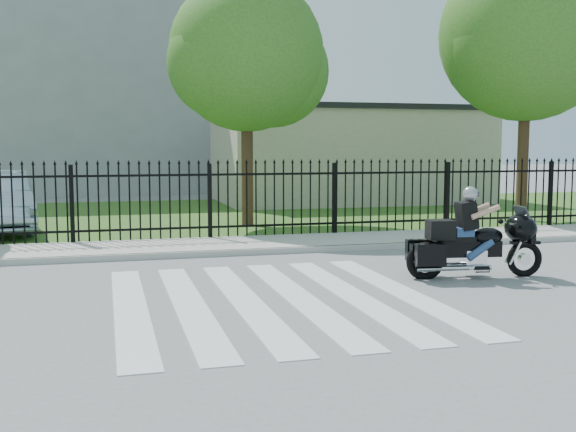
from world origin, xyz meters
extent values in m
plane|color=slate|center=(0.00, 0.00, 0.00)|extent=(120.00, 120.00, 0.00)
cube|color=#ADAAA3|center=(0.00, 5.00, 0.06)|extent=(40.00, 2.00, 0.12)
cube|color=#ADAAA3|center=(0.00, 4.00, 0.06)|extent=(40.00, 0.12, 0.12)
cube|color=#28551D|center=(0.00, 12.00, 0.01)|extent=(40.00, 12.00, 0.02)
cube|color=black|center=(0.00, 6.00, 0.35)|extent=(26.00, 0.04, 0.05)
cube|color=black|center=(0.00, 6.00, 1.55)|extent=(26.00, 0.04, 0.05)
cylinder|color=#382316|center=(1.50, 9.00, 2.08)|extent=(0.32, 0.32, 4.16)
sphere|color=#2D661D|center=(1.50, 9.00, 4.68)|extent=(4.20, 4.20, 4.20)
cylinder|color=#382316|center=(9.50, 8.00, 2.40)|extent=(0.32, 0.32, 4.80)
sphere|color=#2D661D|center=(9.50, 8.00, 5.40)|extent=(5.00, 5.00, 5.00)
cube|color=#BFB59F|center=(7.00, 16.00, 1.75)|extent=(10.00, 6.00, 3.50)
cube|color=black|center=(7.00, 16.00, 3.60)|extent=(10.20, 6.20, 0.20)
cube|color=#979B9F|center=(-3.00, 26.00, 6.00)|extent=(15.00, 10.00, 12.00)
torus|color=black|center=(4.54, 0.59, 0.29)|extent=(0.63, 0.20, 0.62)
torus|color=black|center=(2.82, 0.84, 0.29)|extent=(0.66, 0.23, 0.65)
cube|color=black|center=(3.52, 0.74, 0.49)|extent=(1.18, 0.38, 0.27)
ellipsoid|color=black|center=(3.87, 0.69, 0.70)|extent=(0.60, 0.43, 0.29)
cube|color=black|center=(3.34, 0.77, 0.66)|extent=(0.61, 0.37, 0.09)
cube|color=silver|center=(3.65, 0.72, 0.34)|extent=(0.39, 0.32, 0.27)
ellipsoid|color=black|center=(4.45, 0.60, 0.82)|extent=(0.57, 0.70, 0.48)
cube|color=black|center=(3.06, 0.81, 0.82)|extent=(0.47, 0.40, 0.32)
cube|color=navy|center=(3.45, 0.75, 0.77)|extent=(0.34, 0.31, 0.16)
sphere|color=#999BA0|center=(3.56, 0.73, 1.41)|extent=(0.26, 0.26, 0.26)
camera|label=1|loc=(-2.28, -9.22, 2.21)|focal=42.00mm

